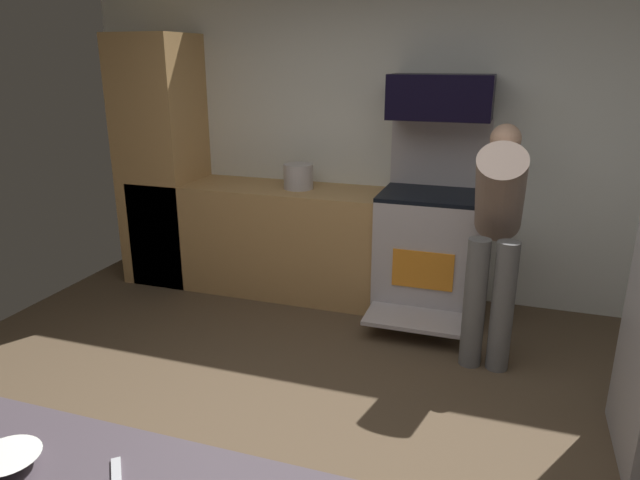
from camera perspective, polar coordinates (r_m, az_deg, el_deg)
name	(u,v)px	position (r m, az deg, el deg)	size (l,w,h in m)	color
ground_plane	(282,453)	(3.11, -3.81, -20.43)	(5.20, 4.80, 0.02)	brown
wall_back	(388,137)	(4.73, 6.81, 10.22)	(5.20, 0.12, 2.60)	silver
lower_cabinet_run	(271,238)	(4.85, -4.93, 0.15)	(2.40, 0.60, 0.90)	tan
cabinet_column	(163,162)	(5.18, -15.41, 7.56)	(0.60, 0.60, 2.10)	tan
oven_range	(430,249)	(4.47, 10.89, -0.88)	(0.76, 1.01, 1.48)	#BDB6B9
microwave	(441,97)	(4.35, 11.96, 13.80)	(0.74, 0.38, 0.32)	black
person_cook	(496,227)	(3.75, 17.21, 1.29)	(0.31, 0.68, 1.51)	slate
mixing_bowl_large	(8,462)	(1.77, -28.73, -18.82)	(0.17, 0.17, 0.04)	white
stock_pot	(298,176)	(4.62, -2.17, 6.36)	(0.24, 0.24, 0.20)	#BDB7B9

